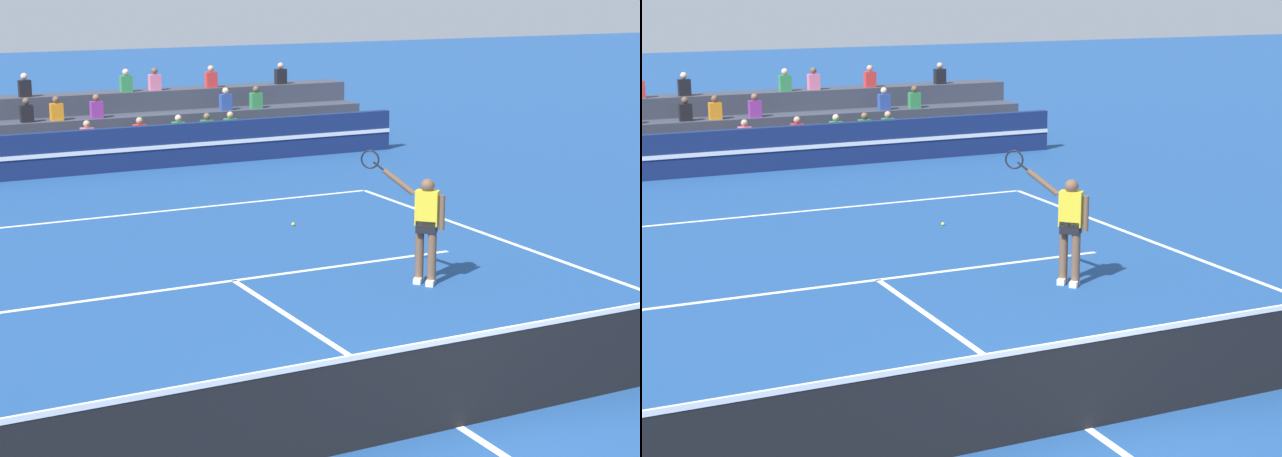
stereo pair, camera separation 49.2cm
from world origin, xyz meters
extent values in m
plane|color=navy|center=(0.00, 0.00, 0.00)|extent=(120.00, 120.00, 0.00)
cube|color=white|center=(0.00, 11.90, 0.00)|extent=(11.00, 0.10, 0.01)
cube|color=white|center=(0.00, 6.43, 0.00)|extent=(8.25, 0.10, 0.01)
cube|color=white|center=(0.00, 0.00, 0.00)|extent=(0.10, 12.85, 0.01)
cube|color=black|center=(0.00, 0.00, 0.50)|extent=(11.90, 0.02, 1.00)
cube|color=white|center=(0.00, 0.00, 1.03)|extent=(11.90, 0.04, 0.06)
cube|color=navy|center=(0.00, 16.83, 0.55)|extent=(18.00, 0.24, 1.10)
cube|color=white|center=(0.00, 16.70, 0.55)|extent=(18.00, 0.02, 0.10)
cube|color=#383D4C|center=(0.00, 18.10, 0.28)|extent=(18.16, 0.95, 0.55)
cube|color=#338C4C|center=(3.20, 17.93, 0.77)|extent=(0.32, 0.22, 0.44)
sphere|color=beige|center=(3.20, 17.93, 1.09)|extent=(0.18, 0.18, 0.18)
cube|color=#338C4C|center=(4.69, 17.93, 0.77)|extent=(0.32, 0.22, 0.44)
sphere|color=tan|center=(4.69, 17.93, 1.09)|extent=(0.18, 0.18, 0.18)
cube|color=red|center=(2.13, 17.93, 0.77)|extent=(0.32, 0.22, 0.44)
sphere|color=tan|center=(2.13, 17.93, 1.09)|extent=(0.18, 0.18, 0.18)
cube|color=#338C4C|center=(4.01, 17.93, 0.77)|extent=(0.32, 0.22, 0.44)
sphere|color=brown|center=(4.01, 17.93, 1.09)|extent=(0.18, 0.18, 0.18)
cube|color=pink|center=(0.73, 17.93, 0.77)|extent=(0.32, 0.22, 0.44)
sphere|color=tan|center=(0.73, 17.93, 1.09)|extent=(0.18, 0.18, 0.18)
cube|color=#383D4C|center=(0.00, 19.05, 0.55)|extent=(18.16, 0.95, 1.10)
cube|color=#2D4CA5|center=(4.95, 18.88, 1.32)|extent=(0.32, 0.22, 0.44)
sphere|color=beige|center=(4.95, 18.88, 1.64)|extent=(0.18, 0.18, 0.18)
cube|color=orange|center=(0.21, 18.88, 1.32)|extent=(0.32, 0.22, 0.44)
sphere|color=brown|center=(0.21, 18.88, 1.64)|extent=(0.18, 0.18, 0.18)
cube|color=black|center=(-0.56, 18.88, 1.32)|extent=(0.32, 0.22, 0.44)
sphere|color=brown|center=(-0.56, 18.88, 1.64)|extent=(0.18, 0.18, 0.18)
cube|color=purple|center=(1.27, 18.88, 1.32)|extent=(0.32, 0.22, 0.44)
sphere|color=brown|center=(1.27, 18.88, 1.64)|extent=(0.18, 0.18, 0.18)
cube|color=#338C4C|center=(5.88, 18.88, 1.32)|extent=(0.32, 0.22, 0.44)
sphere|color=brown|center=(5.88, 18.88, 1.64)|extent=(0.18, 0.18, 0.18)
cube|color=#383D4C|center=(0.00, 20.00, 0.83)|extent=(18.16, 0.95, 1.65)
cube|color=#338C4C|center=(2.39, 19.83, 1.87)|extent=(0.32, 0.22, 0.44)
sphere|color=beige|center=(2.39, 19.83, 2.19)|extent=(0.18, 0.18, 0.18)
cube|color=black|center=(7.10, 19.83, 1.87)|extent=(0.32, 0.22, 0.44)
sphere|color=tan|center=(7.10, 19.83, 2.19)|extent=(0.18, 0.18, 0.18)
cube|color=black|center=(-0.38, 19.83, 1.87)|extent=(0.32, 0.22, 0.44)
sphere|color=beige|center=(-0.38, 19.83, 2.19)|extent=(0.18, 0.18, 0.18)
cube|color=red|center=(4.90, 19.83, 1.87)|extent=(0.32, 0.22, 0.44)
sphere|color=tan|center=(4.90, 19.83, 2.19)|extent=(0.18, 0.18, 0.18)
cube|color=pink|center=(3.22, 19.83, 1.87)|extent=(0.32, 0.22, 0.44)
sphere|color=brown|center=(3.22, 19.83, 2.19)|extent=(0.18, 0.18, 0.18)
cylinder|color=brown|center=(2.73, 4.80, 0.45)|extent=(0.14, 0.14, 0.90)
cylinder|color=brown|center=(2.63, 5.01, 0.45)|extent=(0.14, 0.14, 0.90)
cube|color=black|center=(2.67, 4.88, 0.94)|extent=(0.37, 0.37, 0.20)
cube|color=yellow|center=(2.67, 4.88, 1.24)|extent=(0.40, 0.39, 0.56)
sphere|color=brown|center=(2.67, 4.88, 1.60)|extent=(0.22, 0.22, 0.22)
cube|color=white|center=(2.70, 4.77, 0.04)|extent=(0.27, 0.27, 0.09)
cube|color=white|center=(2.60, 4.98, 0.04)|extent=(0.27, 0.27, 0.09)
cylinder|color=brown|center=(2.85, 4.71, 1.18)|extent=(0.09, 0.09, 0.56)
cylinder|color=brown|center=(2.34, 5.21, 1.63)|extent=(0.45, 0.44, 0.42)
cylinder|color=black|center=(2.11, 5.43, 1.86)|extent=(0.16, 0.16, 0.15)
torus|color=black|center=(2.00, 5.54, 1.97)|extent=(0.33, 0.32, 0.43)
sphere|color=#C6DB33|center=(2.53, 9.47, 0.03)|extent=(0.07, 0.07, 0.07)
camera|label=1|loc=(-6.30, -8.99, 4.84)|focal=60.00mm
camera|label=2|loc=(-5.86, -9.20, 4.84)|focal=60.00mm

